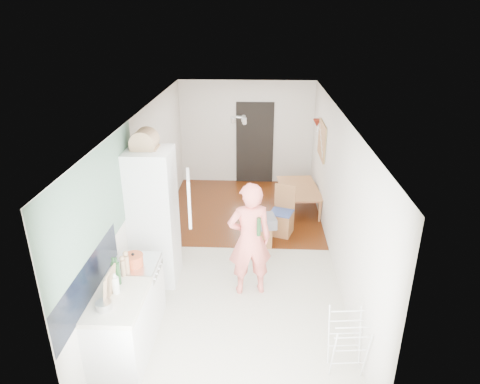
# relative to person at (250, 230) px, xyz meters

# --- Properties ---
(room_shell) EXTENTS (3.20, 7.00, 2.50)m
(room_shell) POSITION_rel_person_xyz_m (-0.20, 1.06, 0.20)
(room_shell) COLOR beige
(room_shell) RESTS_ON ground
(floor) EXTENTS (3.20, 7.00, 0.01)m
(floor) POSITION_rel_person_xyz_m (-0.20, 1.06, -1.05)
(floor) COLOR #BBB6A1
(floor) RESTS_ON ground
(wood_floor_overlay) EXTENTS (3.20, 3.30, 0.01)m
(wood_floor_overlay) POSITION_rel_person_xyz_m (-0.20, 2.91, -1.05)
(wood_floor_overlay) COLOR #551D06
(wood_floor_overlay) RESTS_ON room_shell
(sage_wall_panel) EXTENTS (0.02, 3.00, 1.30)m
(sage_wall_panel) POSITION_rel_person_xyz_m (-1.79, -0.94, 0.80)
(sage_wall_panel) COLOR #557761
(sage_wall_panel) RESTS_ON room_shell
(tile_splashback) EXTENTS (0.02, 1.90, 0.50)m
(tile_splashback) POSITION_rel_person_xyz_m (-1.78, -1.49, 0.10)
(tile_splashback) COLOR black
(tile_splashback) RESTS_ON room_shell
(doorway_recess) EXTENTS (0.90, 0.04, 2.00)m
(doorway_recess) POSITION_rel_person_xyz_m (0.00, 4.54, -0.05)
(doorway_recess) COLOR black
(doorway_recess) RESTS_ON room_shell
(base_cabinet) EXTENTS (0.60, 0.90, 0.86)m
(base_cabinet) POSITION_rel_person_xyz_m (-1.50, -1.49, -0.62)
(base_cabinet) COLOR silver
(base_cabinet) RESTS_ON room_shell
(worktop) EXTENTS (0.62, 0.92, 0.06)m
(worktop) POSITION_rel_person_xyz_m (-1.50, -1.49, -0.16)
(worktop) COLOR beige
(worktop) RESTS_ON room_shell
(range_cooker) EXTENTS (0.60, 0.60, 0.88)m
(range_cooker) POSITION_rel_person_xyz_m (-1.50, -0.74, -0.61)
(range_cooker) COLOR silver
(range_cooker) RESTS_ON room_shell
(cooker_top) EXTENTS (0.60, 0.60, 0.04)m
(cooker_top) POSITION_rel_person_xyz_m (-1.50, -0.74, -0.15)
(cooker_top) COLOR silver
(cooker_top) RESTS_ON room_shell
(fridge_housing) EXTENTS (0.66, 0.66, 2.15)m
(fridge_housing) POSITION_rel_person_xyz_m (-1.47, 0.28, 0.02)
(fridge_housing) COLOR silver
(fridge_housing) RESTS_ON room_shell
(fridge_door) EXTENTS (0.14, 0.56, 0.70)m
(fridge_door) POSITION_rel_person_xyz_m (-0.86, -0.02, 0.50)
(fridge_door) COLOR silver
(fridge_door) RESTS_ON room_shell
(fridge_interior) EXTENTS (0.02, 0.52, 0.66)m
(fridge_interior) POSITION_rel_person_xyz_m (-1.16, 0.28, 0.50)
(fridge_interior) COLOR white
(fridge_interior) RESTS_ON room_shell
(pinboard) EXTENTS (0.03, 0.90, 0.70)m
(pinboard) POSITION_rel_person_xyz_m (1.38, 2.96, 0.50)
(pinboard) COLOR tan
(pinboard) RESTS_ON room_shell
(pinboard_frame) EXTENTS (0.00, 0.94, 0.74)m
(pinboard_frame) POSITION_rel_person_xyz_m (1.37, 2.96, 0.50)
(pinboard_frame) COLOR #9C5936
(pinboard_frame) RESTS_ON room_shell
(wall_sconce) EXTENTS (0.18, 0.18, 0.16)m
(wall_sconce) POSITION_rel_person_xyz_m (1.34, 3.61, 0.70)
(wall_sconce) COLOR maroon
(wall_sconce) RESTS_ON room_shell
(person) EXTENTS (0.85, 0.64, 2.10)m
(person) POSITION_rel_person_xyz_m (0.00, 0.00, 0.00)
(person) COLOR #EE6F63
(person) RESTS_ON floor
(dining_table) EXTENTS (0.78, 1.27, 0.43)m
(dining_table) POSITION_rel_person_xyz_m (1.00, 2.99, -0.84)
(dining_table) COLOR #9C5936
(dining_table) RESTS_ON floor
(dining_chair) EXTENTS (0.51, 0.51, 0.95)m
(dining_chair) POSITION_rel_person_xyz_m (0.56, 1.84, -0.58)
(dining_chair) COLOR #9C5936
(dining_chair) RESTS_ON floor
(stool) EXTENTS (0.32, 0.32, 0.40)m
(stool) POSITION_rel_person_xyz_m (0.21, 1.40, -0.85)
(stool) COLOR #9C5936
(stool) RESTS_ON floor
(grey_drape) EXTENTS (0.49, 0.49, 0.19)m
(grey_drape) POSITION_rel_person_xyz_m (0.22, 1.38, -0.56)
(grey_drape) COLOR slate
(grey_drape) RESTS_ON stool
(drying_rack) EXTENTS (0.42, 0.39, 0.77)m
(drying_rack) POSITION_rel_person_xyz_m (1.18, -1.52, -0.67)
(drying_rack) COLOR silver
(drying_rack) RESTS_ON floor
(bread_bin) EXTENTS (0.39, 0.37, 0.20)m
(bread_bin) POSITION_rel_person_xyz_m (-1.52, 0.34, 1.20)
(bread_bin) COLOR tan
(bread_bin) RESTS_ON fridge_housing
(red_casserole) EXTENTS (0.30, 0.30, 0.15)m
(red_casserole) POSITION_rel_person_xyz_m (-1.49, -0.79, -0.06)
(red_casserole) COLOR #C54D27
(red_casserole) RESTS_ON cooker_top
(steel_pan) EXTENTS (0.22, 0.22, 0.09)m
(steel_pan) POSITION_rel_person_xyz_m (-1.57, -1.68, -0.09)
(steel_pan) COLOR silver
(steel_pan) RESTS_ON worktop
(held_bottle) EXTENTS (0.06, 0.06, 0.28)m
(held_bottle) POSITION_rel_person_xyz_m (0.13, -0.13, 0.12)
(held_bottle) COLOR #1E421F
(held_bottle) RESTS_ON person
(bottle_a) EXTENTS (0.08, 0.08, 0.29)m
(bottle_a) POSITION_rel_person_xyz_m (-1.56, -1.20, 0.01)
(bottle_a) COLOR #1E421F
(bottle_a) RESTS_ON worktop
(bottle_b) EXTENTS (0.07, 0.07, 0.30)m
(bottle_b) POSITION_rel_person_xyz_m (-1.59, -1.22, 0.02)
(bottle_b) COLOR #1E421F
(bottle_b) RESTS_ON worktop
(bottle_c) EXTENTS (0.10, 0.10, 0.21)m
(bottle_c) POSITION_rel_person_xyz_m (-1.53, -1.39, -0.03)
(bottle_c) COLOR silver
(bottle_c) RESTS_ON worktop
(pepper_mill_front) EXTENTS (0.08, 0.08, 0.24)m
(pepper_mill_front) POSITION_rel_person_xyz_m (-1.52, -0.96, -0.01)
(pepper_mill_front) COLOR tan
(pepper_mill_front) RESTS_ON worktop
(pepper_mill_back) EXTENTS (0.06, 0.06, 0.22)m
(pepper_mill_back) POSITION_rel_person_xyz_m (-1.55, -1.03, -0.02)
(pepper_mill_back) COLOR tan
(pepper_mill_back) RESTS_ON worktop
(chopping_boards) EXTENTS (0.10, 0.27, 0.37)m
(chopping_boards) POSITION_rel_person_xyz_m (-1.56, -1.48, 0.05)
(chopping_boards) COLOR tan
(chopping_boards) RESTS_ON worktop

